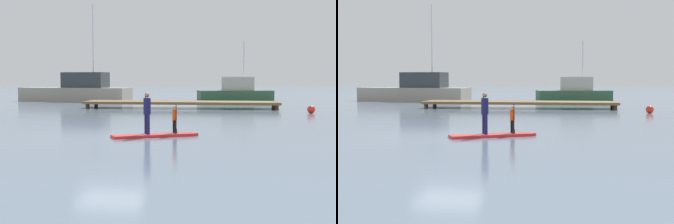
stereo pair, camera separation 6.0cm
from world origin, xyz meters
The scene contains 8 objects.
ground_plane centered at (0.00, 0.00, 0.00)m, with size 240.00×240.00×0.00m, color slate.
paddleboard_near centered at (1.73, -0.21, 0.05)m, with size 3.17×2.00×0.10m.
paddler_adult centered at (1.45, -0.34, 0.97)m, with size 0.36×0.45×1.52m.
paddler_child_solo centered at (2.42, 0.12, 0.67)m, with size 0.24×0.35×1.09m.
fishing_boat_white_large centered at (-9.64, 26.39, 0.97)m, with size 10.59×4.24×8.90m.
fishing_boat_green_midground centered at (5.01, 29.11, 0.80)m, with size 7.31×3.79×5.68m.
floating_dock centered at (1.02, 16.79, 0.41)m, with size 13.74×2.82×0.50m.
mooring_buoy_near centered at (9.38, 12.66, 0.24)m, with size 0.49×0.49×0.49m, color red.
Camera 2 is at (4.52, -17.97, 2.16)m, focal length 52.46 mm.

